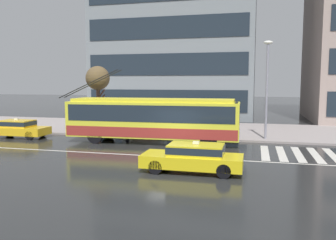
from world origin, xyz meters
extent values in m
plane|color=#262728|center=(0.00, 0.00, 0.00)|extent=(160.00, 160.00, 0.00)
cube|color=gray|center=(0.00, 9.48, 0.07)|extent=(80.00, 10.00, 0.14)
cube|color=beige|center=(5.22, 1.24, 0.00)|extent=(0.44, 4.40, 0.01)
cube|color=beige|center=(6.12, 1.24, 0.00)|extent=(0.44, 4.40, 0.01)
cube|color=beige|center=(7.02, 1.24, 0.00)|extent=(0.44, 4.40, 0.01)
cube|color=beige|center=(7.92, 1.24, 0.00)|extent=(0.44, 4.40, 0.01)
cube|color=beige|center=(8.82, 1.24, 0.00)|extent=(0.44, 4.40, 0.01)
cube|color=silver|center=(0.00, -1.20, 0.00)|extent=(72.00, 0.14, 0.01)
cube|color=yellow|center=(-1.98, 2.88, 1.57)|extent=(11.39, 2.86, 2.31)
cube|color=yellow|center=(-1.98, 2.88, 2.83)|extent=(10.70, 2.59, 0.20)
cube|color=#1E2833|center=(-1.98, 2.88, 2.04)|extent=(10.94, 2.88, 1.06)
cube|color=#9C2F29|center=(-1.98, 2.88, 0.83)|extent=(11.28, 2.89, 0.65)
cube|color=#1E2833|center=(3.63, 3.05, 2.04)|extent=(0.19, 2.22, 1.16)
cube|color=black|center=(3.48, 3.05, 2.63)|extent=(0.22, 1.92, 0.28)
cylinder|color=black|center=(-6.41, 3.10, 3.89)|extent=(4.34, 0.19, 1.97)
cylinder|color=black|center=(-6.38, 2.40, 3.89)|extent=(4.34, 0.19, 1.97)
cylinder|color=black|center=(1.84, 4.11, 0.52)|extent=(1.05, 0.33, 1.04)
cylinder|color=black|center=(1.90, 1.89, 0.52)|extent=(1.05, 0.33, 1.04)
cylinder|color=black|center=(-5.63, 3.88, 0.52)|extent=(1.05, 0.33, 1.04)
cylinder|color=black|center=(-5.56, 1.66, 0.52)|extent=(1.05, 0.33, 1.04)
cube|color=yellow|center=(-12.03, 2.54, 0.51)|extent=(4.30, 1.82, 0.55)
cube|color=yellow|center=(-12.20, 2.54, 1.02)|extent=(2.33, 1.55, 0.48)
cube|color=#1E2833|center=(-12.20, 2.54, 1.05)|extent=(2.37, 1.56, 0.31)
cube|color=silver|center=(-12.20, 2.54, 1.33)|extent=(0.28, 0.16, 0.12)
cylinder|color=black|center=(-10.63, 3.34, 0.31)|extent=(0.62, 0.21, 0.62)
cylinder|color=black|center=(-10.61, 1.78, 0.31)|extent=(0.62, 0.21, 0.62)
cylinder|color=black|center=(-13.45, 3.30, 0.31)|extent=(0.62, 0.21, 0.62)
cube|color=yellow|center=(1.92, -4.00, 0.51)|extent=(4.50, 1.75, 0.55)
cube|color=yellow|center=(2.10, -4.00, 1.02)|extent=(2.43, 1.50, 0.48)
cube|color=#1E2833|center=(2.10, -4.00, 1.05)|extent=(2.48, 1.52, 0.31)
cube|color=silver|center=(2.10, -4.00, 1.33)|extent=(0.28, 0.16, 0.12)
cylinder|color=black|center=(0.44, -4.77, 0.31)|extent=(0.62, 0.20, 0.62)
cylinder|color=black|center=(0.44, -3.24, 0.31)|extent=(0.62, 0.20, 0.62)
cylinder|color=black|center=(3.41, -4.77, 0.31)|extent=(0.62, 0.20, 0.62)
cylinder|color=black|center=(3.41, -3.23, 0.31)|extent=(0.62, 0.20, 0.62)
cylinder|color=gray|center=(-2.21, 5.89, 1.37)|extent=(0.08, 0.08, 2.47)
cylinder|color=gray|center=(-5.98, 5.89, 1.37)|extent=(0.08, 0.08, 2.47)
cylinder|color=gray|center=(-2.21, 7.45, 1.37)|extent=(0.08, 0.08, 2.47)
cylinder|color=gray|center=(-5.98, 7.45, 1.37)|extent=(0.08, 0.08, 2.47)
cube|color=#99ADB2|center=(-4.09, 7.45, 1.42)|extent=(3.58, 0.04, 1.97)
cube|color=#B2B2B7|center=(-4.09, 6.67, 2.65)|extent=(4.07, 1.86, 0.08)
cube|color=brown|center=(-4.09, 7.06, 0.59)|extent=(2.64, 0.36, 0.08)
cylinder|color=#51594D|center=(-5.00, 7.03, 0.54)|extent=(0.14, 0.14, 0.79)
cylinder|color=#51594D|center=(-5.11, 6.91, 0.54)|extent=(0.14, 0.14, 0.79)
cylinder|color=#292028|center=(-5.06, 6.97, 1.23)|extent=(0.51, 0.51, 0.58)
sphere|color=tan|center=(-5.06, 6.97, 1.63)|extent=(0.22, 0.22, 0.22)
cone|color=black|center=(-5.13, 6.88, 1.92)|extent=(1.55, 1.55, 0.30)
cylinder|color=#333333|center=(-5.13, 6.88, 1.39)|extent=(0.02, 0.02, 0.75)
cylinder|color=#203746|center=(0.70, 6.43, 0.58)|extent=(0.14, 0.14, 0.87)
cylinder|color=#203746|center=(0.74, 6.58, 0.58)|extent=(0.14, 0.14, 0.87)
cylinder|color=#512D31|center=(0.72, 6.51, 1.32)|extent=(0.43, 0.43, 0.63)
sphere|color=#DEB464|center=(0.72, 6.51, 1.74)|extent=(0.21, 0.21, 0.21)
cylinder|color=black|center=(-4.64, 5.36, 0.55)|extent=(0.14, 0.14, 0.82)
cylinder|color=black|center=(-4.79, 5.40, 0.55)|extent=(0.14, 0.14, 0.82)
cylinder|color=navy|center=(-4.71, 5.38, 1.25)|extent=(0.44, 0.44, 0.59)
sphere|color=tan|center=(-4.71, 5.38, 1.66)|extent=(0.22, 0.22, 0.22)
cylinder|color=gray|center=(5.34, 5.41, 3.34)|extent=(0.16, 0.16, 6.39)
ellipsoid|color=silver|center=(5.34, 5.41, 6.65)|extent=(0.60, 0.32, 0.24)
cylinder|color=brown|center=(-7.42, 6.13, 1.93)|extent=(0.29, 0.29, 3.59)
cylinder|color=brown|center=(-7.63, 6.56, 3.05)|extent=(0.59, 1.01, 1.14)
cylinder|color=brown|center=(-7.18, 6.34, 3.66)|extent=(0.64, 0.60, 0.98)
cylinder|color=brown|center=(-7.38, 6.64, 2.67)|extent=(0.21, 1.10, 0.72)
cylinder|color=brown|center=(-7.15, 6.15, 3.08)|extent=(0.65, 0.18, 0.80)
sphere|color=brown|center=(-7.42, 6.13, 4.33)|extent=(1.88, 1.88, 1.88)
cube|color=#1E2833|center=(-4.66, 16.50, 2.08)|extent=(17.07, 0.06, 2.27)
cube|color=#1E2833|center=(-4.66, 16.50, 5.86)|extent=(17.07, 0.06, 2.27)
cube|color=#1E2833|center=(-4.66, 16.50, 9.64)|extent=(17.07, 0.06, 2.27)
camera|label=1|loc=(4.62, -19.11, 4.02)|focal=37.20mm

